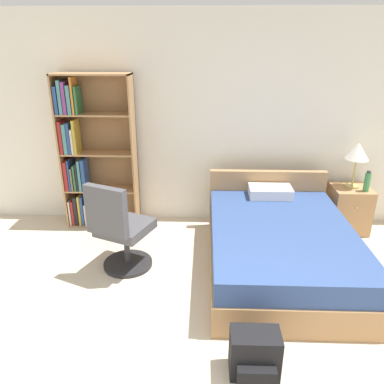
# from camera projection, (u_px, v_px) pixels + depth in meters

# --- Properties ---
(wall_back) EXTENTS (9.00, 0.06, 2.60)m
(wall_back) POSITION_uv_depth(u_px,v_px,m) (222.00, 122.00, 4.62)
(wall_back) COLOR silver
(wall_back) RESTS_ON ground_plane
(bookshelf) EXTENTS (0.91, 0.30, 1.90)m
(bookshelf) POSITION_uv_depth(u_px,v_px,m) (88.00, 155.00, 4.61)
(bookshelf) COLOR #AD7F51
(bookshelf) RESTS_ON ground_plane
(bed) EXTENTS (1.42, 2.04, 0.76)m
(bed) POSITION_uv_depth(u_px,v_px,m) (279.00, 244.00, 3.90)
(bed) COLOR #AD7F51
(bed) RESTS_ON ground_plane
(office_chair) EXTENTS (0.64, 0.70, 1.00)m
(office_chair) POSITION_uv_depth(u_px,v_px,m) (120.00, 231.00, 3.77)
(office_chair) COLOR #232326
(office_chair) RESTS_ON ground_plane
(nightstand) EXTENTS (0.45, 0.45, 0.57)m
(nightstand) POSITION_uv_depth(u_px,v_px,m) (348.00, 209.00, 4.66)
(nightstand) COLOR #AD7F51
(nightstand) RESTS_ON ground_plane
(table_lamp) EXTENTS (0.27, 0.27, 0.55)m
(table_lamp) POSITION_uv_depth(u_px,v_px,m) (358.00, 153.00, 4.43)
(table_lamp) COLOR tan
(table_lamp) RESTS_ON nightstand
(water_bottle) EXTENTS (0.07, 0.07, 0.25)m
(water_bottle) POSITION_uv_depth(u_px,v_px,m) (367.00, 182.00, 4.41)
(water_bottle) COLOR #3F8C4C
(water_bottle) RESTS_ON nightstand
(backpack_black) EXTENTS (0.35, 0.29, 0.35)m
(backpack_black) POSITION_uv_depth(u_px,v_px,m) (255.00, 355.00, 2.65)
(backpack_black) COLOR black
(backpack_black) RESTS_ON ground_plane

